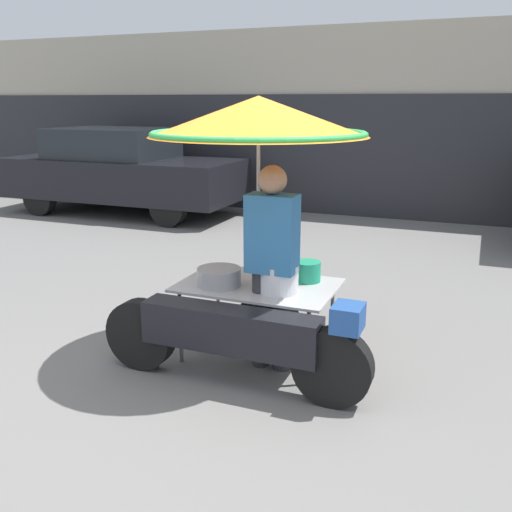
{
  "coord_description": "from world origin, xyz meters",
  "views": [
    {
      "loc": [
        1.71,
        -3.44,
        2.07
      ],
      "look_at": [
        0.09,
        0.62,
        0.88
      ],
      "focal_mm": 40.0,
      "sensor_mm": 36.0,
      "label": 1
    }
  ],
  "objects": [
    {
      "name": "ground_plane",
      "position": [
        0.0,
        0.0,
        0.0
      ],
      "size": [
        36.0,
        36.0,
        0.0
      ],
      "primitive_type": "plane",
      "color": "slate"
    },
    {
      "name": "shopfront_building",
      "position": [
        0.0,
        7.92,
        1.67
      ],
      "size": [
        28.0,
        2.06,
        3.36
      ],
      "color": "#B2A893",
      "rests_on": "ground"
    },
    {
      "name": "vendor_motorcycle_cart",
      "position": [
        0.1,
        0.58,
        1.58
      ],
      "size": [
        2.12,
        1.68,
        2.11
      ],
      "color": "black",
      "rests_on": "ground"
    },
    {
      "name": "parked_car",
      "position": [
        -4.61,
        5.56,
        0.81
      ],
      "size": [
        4.42,
        1.78,
        1.58
      ],
      "color": "black",
      "rests_on": "ground"
    },
    {
      "name": "vendor_person",
      "position": [
        0.27,
        0.5,
        0.9
      ],
      "size": [
        0.38,
        0.22,
        1.61
      ],
      "color": "#2D2D33",
      "rests_on": "ground"
    }
  ]
}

